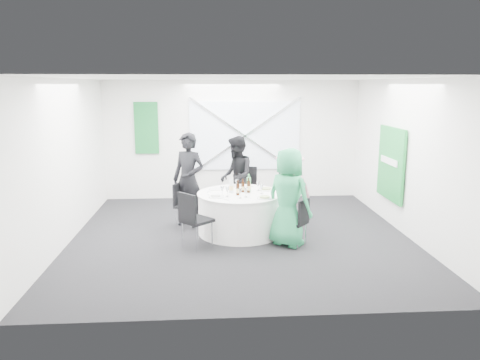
{
  "coord_description": "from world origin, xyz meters",
  "views": [
    {
      "loc": [
        -0.55,
        -8.06,
        2.7
      ],
      "look_at": [
        0.0,
        0.2,
        1.0
      ],
      "focal_mm": 35.0,
      "sensor_mm": 36.0,
      "label": 1
    }
  ],
  "objects": [
    {
      "name": "knife_a",
      "position": [
        -0.22,
        0.73,
        0.76
      ],
      "size": [
        0.15,
        0.03,
        0.01
      ],
      "primitive_type": "cube",
      "rotation": [
        0.0,
        0.0,
        1.66
      ],
      "color": "silver",
      "rests_on": "banquet_table"
    },
    {
      "name": "floor",
      "position": [
        0.0,
        0.0,
        0.0
      ],
      "size": [
        6.0,
        6.0,
        0.0
      ],
      "primitive_type": "plane",
      "color": "black",
      "rests_on": "ground"
    },
    {
      "name": "plate_back_left",
      "position": [
        -0.44,
        0.51,
        0.77
      ],
      "size": [
        0.25,
        0.25,
        0.01
      ],
      "color": "white",
      "rests_on": "banquet_table"
    },
    {
      "name": "chair_front_left",
      "position": [
        -0.83,
        -0.58,
        0.57
      ],
      "size": [
        0.62,
        0.62,
        0.96
      ],
      "rotation": [
        0.0,
        0.0,
        2.32
      ],
      "color": "black",
      "rests_on": "floor"
    },
    {
      "name": "beer_bottle_a",
      "position": [
        -0.15,
        0.26,
        0.86
      ],
      "size": [
        0.06,
        0.06,
        0.26
      ],
      "color": "#38190A",
      "rests_on": "banquet_table"
    },
    {
      "name": "wall_right",
      "position": [
        3.0,
        0.0,
        1.4
      ],
      "size": [
        0.0,
        6.0,
        6.0
      ],
      "primitive_type": "plane",
      "rotation": [
        1.57,
        0.0,
        -1.57
      ],
      "color": "white",
      "rests_on": "floor"
    },
    {
      "name": "wall_back",
      "position": [
        0.0,
        3.0,
        1.4
      ],
      "size": [
        6.0,
        0.0,
        6.0
      ],
      "primitive_type": "plane",
      "rotation": [
        1.57,
        0.0,
        0.0
      ],
      "color": "white",
      "rests_on": "floor"
    },
    {
      "name": "wine_glass_b",
      "position": [
        0.39,
        0.12,
        0.88
      ],
      "size": [
        0.07,
        0.07,
        0.17
      ],
      "color": "white",
      "rests_on": "banquet_table"
    },
    {
      "name": "person_man_back_left",
      "position": [
        -0.95,
        0.75,
        0.9
      ],
      "size": [
        0.79,
        0.7,
        1.81
      ],
      "primitive_type": "imported",
      "rotation": [
        0.0,
        0.0,
        -0.52
      ],
      "color": "black",
      "rests_on": "floor"
    },
    {
      "name": "plate_front_right",
      "position": [
        0.4,
        -0.24,
        0.78
      ],
      "size": [
        0.27,
        0.27,
        0.04
      ],
      "color": "white",
      "rests_on": "banquet_table"
    },
    {
      "name": "window_brace_b",
      "position": [
        0.3,
        2.92,
        1.5
      ],
      "size": [
        2.63,
        0.05,
        1.84
      ],
      "primitive_type": "cube",
      "rotation": [
        0.0,
        -0.97,
        0.0
      ],
      "color": "silver",
      "rests_on": "window_panel"
    },
    {
      "name": "knife_d",
      "position": [
        -0.56,
        0.32,
        0.76
      ],
      "size": [
        0.09,
        0.14,
        0.01
      ],
      "primitive_type": "cube",
      "rotation": [
        0.0,
        0.0,
        2.63
      ],
      "color": "silver",
      "rests_on": "banquet_table"
    },
    {
      "name": "fork_d",
      "position": [
        -0.38,
        0.63,
        0.76
      ],
      "size": [
        0.09,
        0.14,
        0.01
      ],
      "primitive_type": "cube",
      "rotation": [
        0.0,
        0.0,
        2.59
      ],
      "color": "silver",
      "rests_on": "banquet_table"
    },
    {
      "name": "green_sign",
      "position": [
        2.94,
        0.6,
        1.2
      ],
      "size": [
        0.05,
        1.2,
        1.4
      ],
      "primitive_type": "cube",
      "color": "#178331",
      "rests_on": "wall_right"
    },
    {
      "name": "chair_front_right",
      "position": [
        0.93,
        -0.56,
        0.48
      ],
      "size": [
        0.52,
        0.52,
        0.82
      ],
      "rotation": [
        0.0,
        0.0,
        4.03
      ],
      "color": "black",
      "rests_on": "floor"
    },
    {
      "name": "fork_a",
      "position": [
        0.22,
        0.73,
        0.76
      ],
      "size": [
        0.15,
        0.03,
        0.01
      ],
      "primitive_type": "cube",
      "rotation": [
        0.0,
        0.0,
        1.49
      ],
      "color": "silver",
      "rests_on": "banquet_table"
    },
    {
      "name": "chair_back_right",
      "position": [
        0.91,
        0.97,
        0.55
      ],
      "size": [
        0.6,
        0.6,
        0.94
      ],
      "rotation": [
        0.0,
        0.0,
        -0.87
      ],
      "color": "black",
      "rests_on": "floor"
    },
    {
      "name": "wine_glass_f",
      "position": [
        0.35,
        0.36,
        0.88
      ],
      "size": [
        0.07,
        0.07,
        0.17
      ],
      "color": "white",
      "rests_on": "banquet_table"
    },
    {
      "name": "window_brace_a",
      "position": [
        0.3,
        2.92,
        1.5
      ],
      "size": [
        2.63,
        0.05,
        1.84
      ],
      "primitive_type": "cube",
      "rotation": [
        0.0,
        0.97,
        0.0
      ],
      "color": "silver",
      "rests_on": "window_panel"
    },
    {
      "name": "fork_c",
      "position": [
        0.57,
        0.3,
        0.76
      ],
      "size": [
        0.08,
        0.14,
        0.01
      ],
      "primitive_type": "cube",
      "rotation": [
        0.0,
        0.0,
        0.47
      ],
      "color": "silver",
      "rests_on": "banquet_table"
    },
    {
      "name": "green_banner",
      "position": [
        -2.0,
        2.95,
        1.7
      ],
      "size": [
        0.55,
        0.04,
        1.2
      ],
      "primitive_type": "cube",
      "color": "#156C33",
      "rests_on": "wall_back"
    },
    {
      "name": "wall_front",
      "position": [
        0.0,
        -3.0,
        1.4
      ],
      "size": [
        6.0,
        0.0,
        6.0
      ],
      "primitive_type": "plane",
      "rotation": [
        -1.57,
        0.0,
        0.0
      ],
      "color": "white",
      "rests_on": "floor"
    },
    {
      "name": "plate_back_right",
      "position": [
        0.5,
        0.41,
        0.78
      ],
      "size": [
        0.29,
        0.29,
        0.04
      ],
      "color": "white",
      "rests_on": "banquet_table"
    },
    {
      "name": "clear_water_bottle",
      "position": [
        -0.16,
        0.21,
        0.88
      ],
      "size": [
        0.08,
        0.08,
        0.3
      ],
      "color": "silver",
      "rests_on": "banquet_table"
    },
    {
      "name": "beer_bottle_d",
      "position": [
        -0.05,
        0.03,
        0.86
      ],
      "size": [
        0.06,
        0.06,
        0.27
      ],
      "color": "#38190A",
      "rests_on": "banquet_table"
    },
    {
      "name": "wine_glass_a",
      "position": [
        -0.33,
        0.0,
        0.88
      ],
      "size": [
        0.07,
        0.07,
        0.17
      ],
      "color": "white",
      "rests_on": "banquet_table"
    },
    {
      "name": "person_man_back",
      "position": [
        -0.0,
        1.31,
        0.84
      ],
      "size": [
        0.45,
        0.82,
        1.68
      ],
      "primitive_type": "imported",
      "rotation": [
        0.0,
        0.0,
        -1.57
      ],
      "color": "black",
      "rests_on": "floor"
    },
    {
      "name": "plate_back",
      "position": [
        0.01,
        0.73,
        0.77
      ],
      "size": [
        0.25,
        0.25,
        0.01
      ],
      "color": "white",
      "rests_on": "banquet_table"
    },
    {
      "name": "wall_left",
      "position": [
        -3.0,
        0.0,
        1.4
      ],
      "size": [
        0.0,
        6.0,
        6.0
      ],
      "primitive_type": "plane",
      "rotation": [
        1.57,
        0.0,
        1.57
      ],
      "color": "white",
      "rests_on": "floor"
    },
    {
      "name": "person_woman_green",
      "position": [
        0.77,
        -0.51,
        0.84
      ],
      "size": [
        0.96,
        0.95,
        1.67
      ],
      "primitive_type": "imported",
      "rotation": [
        0.0,
        0.0,
        2.4
      ],
      "color": "#279259",
      "rests_on": "floor"
    },
    {
      "name": "beer_bottle_c",
      "position": [
        0.16,
        0.21,
        0.87
      ],
      "size": [
        0.06,
        0.06,
        0.28
      ],
      "color": "#38190A",
      "rests_on": "banquet_table"
    },
    {
      "name": "wine_glass_e",
      "position": [
        -0.02,
        -0.19,
        0.88
      ],
      "size": [
        0.07,
        0.07,
        0.17
      ],
      "color": "white",
      "rests_on": "banquet_table"
    },
    {
      "name": "ceiling",
      "position": [
        0.0,
        0.0,
        2.8
      ],
      "size": [
        6.0,
        6.0,
        0.0
      ],
      "primitive_type": "plane",
      "rotation": [
        3.14,
        0.0,
        0.0
      ],
      "color": "white",
      "rests_on": "wall_back"
    },
    {
      "name": "chair_back",
      "position": [
        0.19,
        1.3,
        0.61
      ],
      "size": [
        0.54,
        0.55,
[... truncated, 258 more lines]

